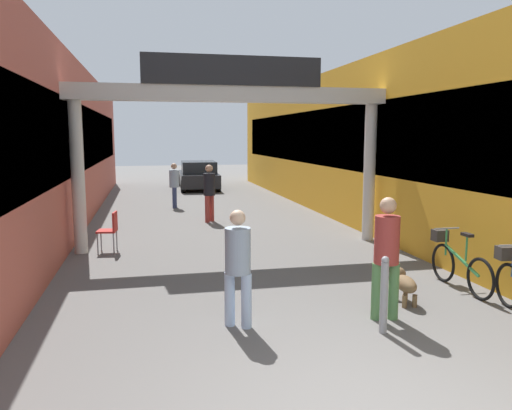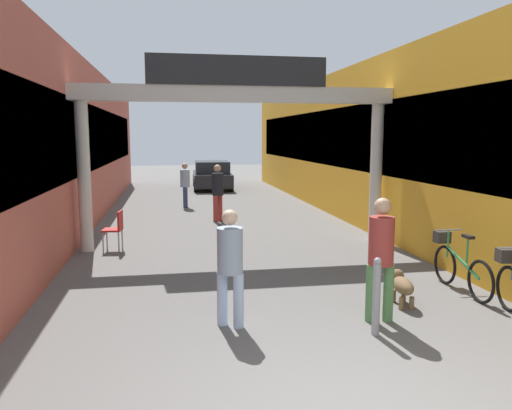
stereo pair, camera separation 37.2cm
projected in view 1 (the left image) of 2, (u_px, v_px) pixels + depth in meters
The scene contains 12 objects.
storefront_left at pixel (27, 146), 13.53m from camera, with size 3.00×26.00×4.50m.
storefront_right at pixel (374, 145), 15.66m from camera, with size 3.00×26.00×4.50m.
arcade_sign_gateway at pixel (232, 114), 11.12m from camera, with size 7.40×0.47×4.26m.
pedestrian_with_dog at pixel (387, 250), 6.81m from camera, with size 0.40×0.40×1.71m.
pedestrian_companion at pixel (238, 261), 6.55m from camera, with size 0.47×0.47×1.58m.
pedestrian_carrying_crate at pixel (209, 189), 14.68m from camera, with size 0.48×0.48×1.69m.
pedestrian_elderly_walking at pixel (174, 183), 17.55m from camera, with size 0.38×0.39×1.58m.
dog_on_leash at pixel (404, 283), 7.60m from camera, with size 0.33×0.69×0.49m.
bicycle_green_second at pixel (457, 263), 8.30m from camera, with size 0.46×1.69×0.98m.
bollard_post_metal at pixel (384, 294), 6.40m from camera, with size 0.10×0.10×1.01m.
cafe_chair_red_nearer at pixel (111, 228), 10.88m from camera, with size 0.45×0.45×0.89m.
parked_car_black at pixel (199, 176), 23.89m from camera, with size 1.90×4.06×1.33m.
Camera 1 is at (-1.87, -3.63, 2.53)m, focal length 35.00 mm.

